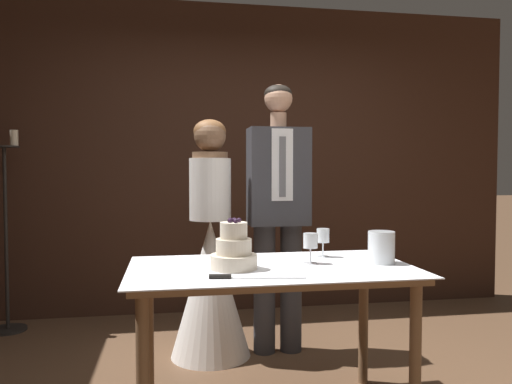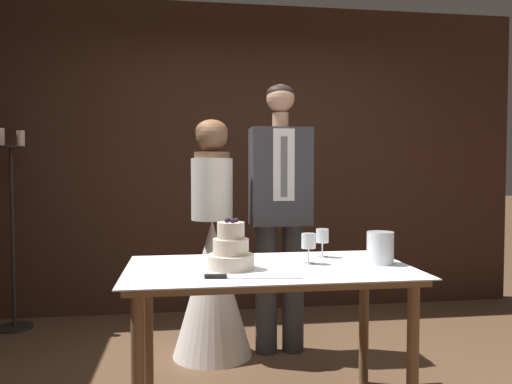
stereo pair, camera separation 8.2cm
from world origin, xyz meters
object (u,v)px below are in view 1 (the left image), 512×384
at_px(tiered_cake, 234,251).
at_px(groom, 278,206).
at_px(cake_table, 271,284).
at_px(bride, 211,269).
at_px(wine_glass_near, 310,242).
at_px(cake_knife, 239,277).
at_px(hurricane_candle, 381,248).
at_px(candle_stand, 6,237).
at_px(wine_glass_middle, 323,237).

height_order(tiered_cake, groom, groom).
height_order(cake_table, bride, bride).
distance_m(cake_table, wine_glass_near, 0.30).
xyz_separation_m(cake_table, wine_glass_near, (0.22, 0.04, 0.20)).
distance_m(cake_table, cake_knife, 0.34).
distance_m(cake_knife, bride, 1.17).
xyz_separation_m(cake_knife, groom, (0.44, 1.16, 0.23)).
distance_m(hurricane_candle, bride, 1.26).
bearing_deg(groom, hurricane_candle, -69.14).
bearing_deg(wine_glass_near, candle_stand, 140.05).
relative_size(wine_glass_middle, bride, 0.10).
xyz_separation_m(bride, groom, (0.47, -0.00, 0.42)).
relative_size(tiered_cake, bride, 0.16).
bearing_deg(tiered_cake, wine_glass_middle, 25.01).
distance_m(bride, groom, 0.63).
height_order(wine_glass_near, candle_stand, candle_stand).
bearing_deg(cake_knife, candle_stand, 137.10).
relative_size(wine_glass_near, candle_stand, 0.10).
xyz_separation_m(cake_table, bride, (-0.23, 0.90, -0.09)).
distance_m(cake_table, candle_stand, 2.45).
bearing_deg(bride, cake_table, -75.45).
bearing_deg(groom, wine_glass_middle, -81.12).
relative_size(cake_knife, candle_stand, 0.27).
relative_size(cake_knife, bride, 0.27).
bearing_deg(bride, wine_glass_near, -62.46).
distance_m(hurricane_candle, groom, 0.99).
height_order(bride, groom, groom).
height_order(cake_table, candle_stand, candle_stand).
relative_size(cake_table, candle_stand, 0.90).
relative_size(cake_table, bride, 0.89).
bearing_deg(candle_stand, tiered_cake, -47.75).
xyz_separation_m(wine_glass_middle, bride, (-0.57, 0.68, -0.29)).
height_order(groom, candle_stand, groom).
bearing_deg(groom, bride, 179.91).
relative_size(wine_glass_middle, candle_stand, 0.10).
bearing_deg(wine_glass_middle, tiered_cake, -154.99).
xyz_separation_m(cake_knife, candle_stand, (-1.56, 1.96, -0.05)).
relative_size(wine_glass_near, groom, 0.09).
bearing_deg(bride, wine_glass_middle, -49.86).
distance_m(cake_table, hurricane_candle, 0.61).
bearing_deg(tiered_cake, cake_knife, -91.73).
height_order(cake_table, wine_glass_middle, wine_glass_middle).
xyz_separation_m(wine_glass_middle, candle_stand, (-2.11, 1.48, -0.15)).
bearing_deg(tiered_cake, groom, 65.22).
xyz_separation_m(hurricane_candle, candle_stand, (-2.35, 1.71, -0.12)).
height_order(wine_glass_middle, groom, groom).
height_order(wine_glass_middle, bride, bride).
relative_size(groom, candle_stand, 1.16).
relative_size(hurricane_candle, bride, 0.10).
distance_m(wine_glass_near, hurricane_candle, 0.37).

